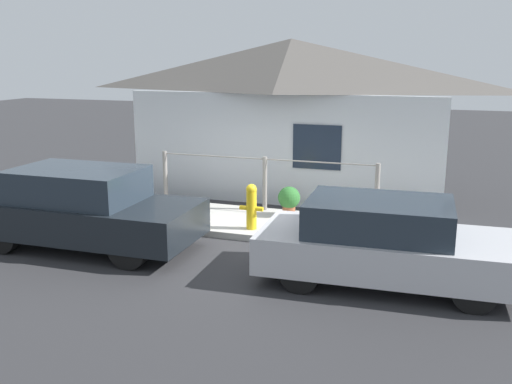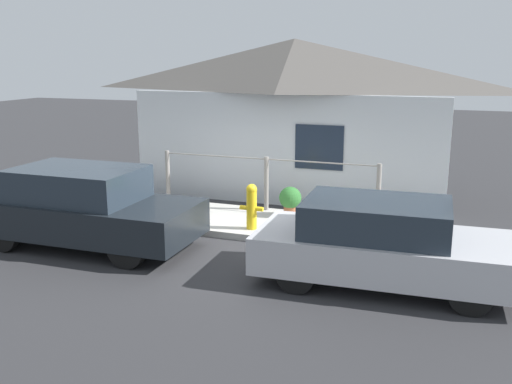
{
  "view_description": "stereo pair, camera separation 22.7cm",
  "coord_description": "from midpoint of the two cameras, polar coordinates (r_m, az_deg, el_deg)",
  "views": [
    {
      "loc": [
        3.66,
        -9.65,
        3.4
      ],
      "look_at": [
        0.32,
        0.3,
        0.9
      ],
      "focal_mm": 40.0,
      "sensor_mm": 36.0,
      "label": 1
    },
    {
      "loc": [
        3.87,
        -9.57,
        3.4
      ],
      "look_at": [
        0.32,
        0.3,
        0.9
      ],
      "focal_mm": 40.0,
      "sensor_mm": 36.0,
      "label": 2
    }
  ],
  "objects": [
    {
      "name": "fire_hydrant",
      "position": [
        11.0,
        -1.05,
        -1.36
      ],
      "size": [
        0.47,
        0.21,
        0.89
      ],
      "color": "yellow",
      "rests_on": "sidewalk"
    },
    {
      "name": "sidewalk",
      "position": [
        11.74,
        -0.94,
        -3.1
      ],
      "size": [
        24.0,
        1.99,
        0.13
      ],
      "color": "#B2AFA8",
      "rests_on": "ground_plane"
    },
    {
      "name": "fence",
      "position": [
        12.33,
        0.36,
        1.12
      ],
      "size": [
        4.9,
        0.1,
        1.17
      ],
      "color": "gray",
      "rests_on": "sidewalk"
    },
    {
      "name": "house",
      "position": [
        13.91,
        2.93,
        11.78
      ],
      "size": [
        7.81,
        2.23,
        3.81
      ],
      "color": "silver",
      "rests_on": "ground_plane"
    },
    {
      "name": "potted_plant_near_hydrant",
      "position": [
        11.95,
        2.78,
        -0.74
      ],
      "size": [
        0.47,
        0.47,
        0.62
      ],
      "color": "#9E5638",
      "rests_on": "sidewalk"
    },
    {
      "name": "ground_plane",
      "position": [
        10.87,
        -2.69,
        -4.85
      ],
      "size": [
        60.0,
        60.0,
        0.0
      ],
      "primitive_type": "plane",
      "color": "#2D2D30"
    },
    {
      "name": "car_right",
      "position": [
        8.88,
        12.08,
        -4.93
      ],
      "size": [
        3.95,
        1.83,
        1.31
      ],
      "rotation": [
        0.0,
        0.0,
        0.04
      ],
      "color": "#B7B7BC",
      "rests_on": "ground_plane"
    },
    {
      "name": "car_left",
      "position": [
        10.79,
        -17.37,
        -1.57
      ],
      "size": [
        4.1,
        1.78,
        1.45
      ],
      "rotation": [
        0.0,
        0.0,
        0.01
      ],
      "color": "black",
      "rests_on": "ground_plane"
    }
  ]
}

